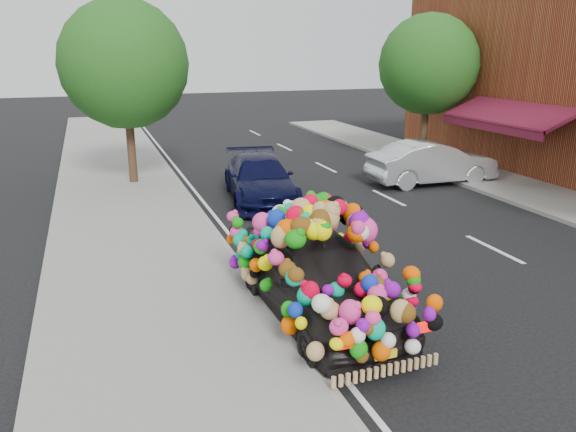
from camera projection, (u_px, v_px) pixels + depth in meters
The scene contains 10 objects.
ground at pixel (355, 268), 12.01m from camera, with size 100.00×100.00×0.00m, color black.
sidewalk at pixel (150, 294), 10.61m from camera, with size 4.00×60.00×0.12m, color gray.
kerb at pixel (250, 280), 11.23m from camera, with size 0.15×60.00×0.13m, color gray.
footpath_far at pixel (552, 199), 17.32m from camera, with size 3.00×40.00×0.12m, color gray.
lane_markings at pixel (494, 249), 13.16m from camera, with size 6.00×50.00×0.01m, color silver, non-canonical shape.
tree_near_sidewalk at pixel (125, 64), 18.21m from camera, with size 4.20×4.20×6.13m.
tree_far_b at pixel (429, 65), 22.48m from camera, with size 4.00×4.00×5.90m.
plush_art_car at pixel (319, 257), 9.54m from camera, with size 2.31×4.74×2.17m.
navy_sedan at pixel (260, 179), 17.18m from camera, with size 1.89×4.65×1.35m, color black.
silver_hatchback at pixel (432, 163), 19.35m from camera, with size 1.56×4.46×1.47m, color #B9BDC1.
Camera 1 is at (-5.10, -10.05, 4.52)m, focal length 35.00 mm.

